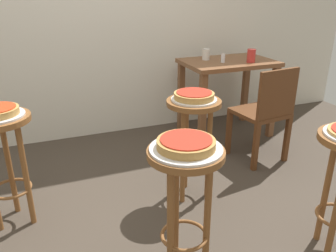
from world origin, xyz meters
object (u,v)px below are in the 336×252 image
at_px(pizza_leftside, 194,95).
at_px(condiment_shaker, 223,58).
at_px(serving_plate_middle, 186,149).
at_px(cup_far_edge, 206,54).
at_px(stool_middle, 185,187).
at_px(stool_rear, 3,147).
at_px(stool_leftside, 193,128).
at_px(cup_near_edge, 251,56).
at_px(dining_table, 227,75).
at_px(wooden_chair, 265,111).
at_px(pizza_middle, 186,143).
at_px(serving_plate_leftside, 194,99).

bearing_deg(pizza_leftside, condiment_shaker, 50.58).
distance_m(serving_plate_middle, cup_far_edge, 2.01).
bearing_deg(stool_middle, stool_rear, 136.20).
bearing_deg(stool_leftside, pizza_leftside, 90.00).
height_order(pizza_leftside, cup_near_edge, cup_near_edge).
bearing_deg(serving_plate_middle, pizza_leftside, 61.71).
bearing_deg(dining_table, cup_near_edge, -44.11).
height_order(pizza_leftside, stool_rear, pizza_leftside).
distance_m(serving_plate_middle, wooden_chair, 1.55).
distance_m(dining_table, cup_near_edge, 0.30).
distance_m(pizza_middle, wooden_chair, 1.55).
bearing_deg(dining_table, cup_far_edge, 149.41).
distance_m(cup_near_edge, condiment_shaker, 0.27).
bearing_deg(dining_table, stool_leftside, -131.17).
xyz_separation_m(stool_middle, pizza_leftside, (0.36, 0.68, 0.24)).
bearing_deg(stool_rear, cup_far_edge, 26.39).
distance_m(pizza_middle, cup_far_edge, 2.01).
distance_m(stool_leftside, wooden_chair, 0.87).
bearing_deg(wooden_chair, pizza_middle, -141.02).
xyz_separation_m(serving_plate_middle, pizza_leftside, (0.36, 0.68, 0.03)).
xyz_separation_m(pizza_leftside, cup_near_edge, (0.98, 0.80, 0.06)).
height_order(stool_leftside, cup_far_edge, cup_far_edge).
relative_size(stool_leftside, wooden_chair, 0.88).
bearing_deg(stool_leftside, pizza_middle, -118.29).
relative_size(stool_rear, condiment_shaker, 9.11).
relative_size(pizza_middle, cup_far_edge, 2.55).
height_order(stool_middle, serving_plate_leftside, serving_plate_leftside).
height_order(pizza_middle, wooden_chair, wooden_chair).
distance_m(stool_middle, stool_leftside, 0.77).
relative_size(serving_plate_middle, dining_table, 0.39).
height_order(stool_rear, cup_near_edge, cup_near_edge).
relative_size(serving_plate_leftside, stool_rear, 0.42).
xyz_separation_m(serving_plate_middle, stool_leftside, (0.36, 0.68, -0.21)).
bearing_deg(pizza_leftside, serving_plate_middle, -118.29).
distance_m(stool_rear, wooden_chair, 2.04).
bearing_deg(condiment_shaker, stool_middle, -124.96).
relative_size(cup_far_edge, condiment_shaker, 1.33).
distance_m(serving_plate_leftside, dining_table, 1.26).
bearing_deg(serving_plate_leftside, stool_middle, -118.29).
bearing_deg(cup_far_edge, stool_rear, -153.61).
xyz_separation_m(stool_middle, serving_plate_middle, (0.00, 0.00, 0.21)).
bearing_deg(dining_table, condiment_shaker, -148.87).
relative_size(cup_near_edge, wooden_chair, 0.15).
bearing_deg(cup_near_edge, stool_middle, -132.50).
relative_size(serving_plate_middle, wooden_chair, 0.41).
xyz_separation_m(dining_table, cup_near_edge, (0.16, -0.15, 0.21)).
xyz_separation_m(serving_plate_leftside, pizza_leftside, (-0.00, 0.00, 0.03)).
relative_size(serving_plate_middle, condiment_shaker, 4.26).
height_order(serving_plate_middle, dining_table, dining_table).
height_order(serving_plate_middle, cup_far_edge, cup_far_edge).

